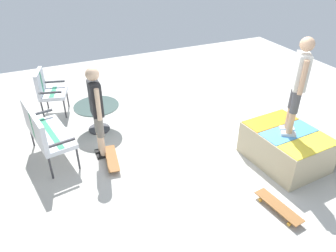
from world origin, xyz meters
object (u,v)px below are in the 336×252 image
at_px(skate_ramp, 287,146).
at_px(skateboard_by_bench, 112,159).
at_px(patio_table, 97,113).
at_px(person_skater, 299,81).
at_px(skateboard_spare, 278,207).
at_px(patio_bench, 43,130).
at_px(patio_chair_near_house, 47,88).
at_px(person_watching, 96,107).

relative_size(skate_ramp, skateboard_by_bench, 2.38).
bearing_deg(skate_ramp, patio_table, 49.24).
xyz_separation_m(patio_table, person_skater, (-2.43, -2.73, 1.17)).
bearing_deg(person_skater, patio_table, 48.30).
bearing_deg(skateboard_spare, skateboard_by_bench, 41.95).
bearing_deg(skateboard_by_bench, person_skater, -113.74).
distance_m(skate_ramp, person_skater, 1.27).
relative_size(patio_bench, skateboard_by_bench, 1.62).
relative_size(patio_bench, skateboard_spare, 1.62).
relative_size(patio_chair_near_house, skateboard_by_bench, 1.24).
bearing_deg(skate_ramp, patio_chair_near_house, 45.42).
distance_m(skate_ramp, skateboard_by_bench, 3.13).
xyz_separation_m(skate_ramp, skateboard_spare, (-0.94, 0.94, -0.23)).
bearing_deg(skate_ramp, person_skater, 97.60).
height_order(skate_ramp, person_skater, person_skater).
height_order(person_watching, skateboard_spare, person_watching).
distance_m(patio_bench, person_watching, 1.03).
bearing_deg(patio_bench, patio_table, -59.88).
relative_size(patio_bench, person_watching, 0.77).
distance_m(patio_chair_near_house, skateboard_by_bench, 2.52).
xyz_separation_m(patio_chair_near_house, patio_table, (-1.15, -0.81, -0.21)).
height_order(skate_ramp, skateboard_by_bench, skate_ramp).
relative_size(person_watching, skateboard_spare, 2.10).
xyz_separation_m(patio_chair_near_house, skateboard_by_bench, (-2.35, -0.75, -0.53)).
bearing_deg(person_skater, skateboard_spare, 137.23).
height_order(skate_ramp, skateboard_spare, skate_ramp).
xyz_separation_m(skate_ramp, patio_table, (2.42, 2.81, 0.09)).
bearing_deg(patio_bench, skateboard_by_bench, -119.86).
bearing_deg(skate_ramp, skateboard_by_bench, 67.03).
bearing_deg(skateboard_spare, person_watching, 39.47).
bearing_deg(patio_table, patio_bench, 120.12).
height_order(patio_table, skateboard_spare, patio_table).
relative_size(patio_table, skateboard_spare, 1.10).
bearing_deg(skateboard_by_bench, patio_table, -3.04).
height_order(skate_ramp, person_watching, person_watching).
xyz_separation_m(person_watching, skateboard_by_bench, (-0.31, -0.09, -0.92)).
bearing_deg(patio_chair_near_house, skateboard_by_bench, -162.31).
bearing_deg(skate_ramp, patio_bench, 65.16).
bearing_deg(skateboard_by_bench, skate_ramp, -112.97).
height_order(patio_bench, patio_table, patio_bench).
xyz_separation_m(patio_chair_near_house, person_skater, (-3.58, -3.54, 0.96)).
height_order(patio_chair_near_house, person_watching, person_watching).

